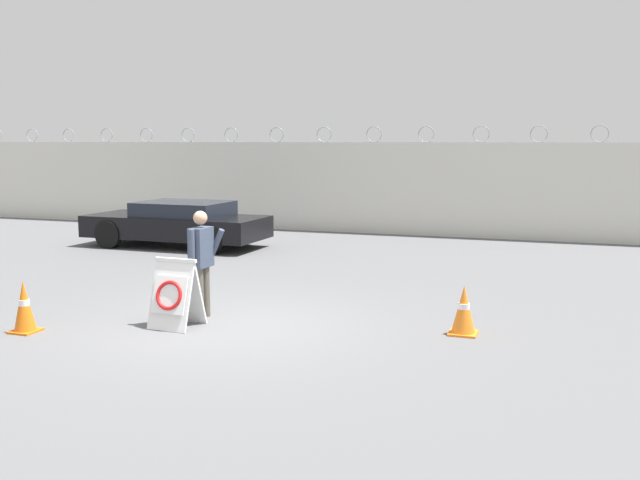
{
  "coord_description": "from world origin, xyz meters",
  "views": [
    {
      "loc": [
        4.64,
        -9.11,
        2.71
      ],
      "look_at": [
        0.68,
        2.23,
        1.03
      ],
      "focal_mm": 40.0,
      "sensor_mm": 36.0,
      "label": 1
    }
  ],
  "objects_px": {
    "parked_car_front_coupe": "(178,223)",
    "security_guard": "(201,259)",
    "traffic_cone_mid": "(24,307)",
    "traffic_cone_near": "(464,310)",
    "barricade_sign": "(175,293)"
  },
  "relations": [
    {
      "from": "traffic_cone_near",
      "to": "parked_car_front_coupe",
      "type": "height_order",
      "value": "parked_car_front_coupe"
    },
    {
      "from": "barricade_sign",
      "to": "traffic_cone_near",
      "type": "xyz_separation_m",
      "value": [
        4.03,
        1.0,
        -0.16
      ]
    },
    {
      "from": "security_guard",
      "to": "parked_car_front_coupe",
      "type": "bearing_deg",
      "value": 35.87
    },
    {
      "from": "parked_car_front_coupe",
      "to": "barricade_sign",
      "type": "bearing_deg",
      "value": 121.25
    },
    {
      "from": "barricade_sign",
      "to": "traffic_cone_near",
      "type": "bearing_deg",
      "value": 16.26
    },
    {
      "from": "barricade_sign",
      "to": "security_guard",
      "type": "bearing_deg",
      "value": 83.98
    },
    {
      "from": "traffic_cone_mid",
      "to": "parked_car_front_coupe",
      "type": "height_order",
      "value": "parked_car_front_coupe"
    },
    {
      "from": "traffic_cone_mid",
      "to": "security_guard",
      "type": "bearing_deg",
      "value": 38.84
    },
    {
      "from": "traffic_cone_mid",
      "to": "parked_car_front_coupe",
      "type": "xyz_separation_m",
      "value": [
        -2.21,
        8.0,
        0.24
      ]
    },
    {
      "from": "parked_car_front_coupe",
      "to": "security_guard",
      "type": "bearing_deg",
      "value": 124.29
    },
    {
      "from": "security_guard",
      "to": "traffic_cone_near",
      "type": "relative_size",
      "value": 2.36
    },
    {
      "from": "parked_car_front_coupe",
      "to": "traffic_cone_mid",
      "type": "bearing_deg",
      "value": 106.57
    },
    {
      "from": "traffic_cone_near",
      "to": "parked_car_front_coupe",
      "type": "relative_size",
      "value": 0.15
    },
    {
      "from": "traffic_cone_near",
      "to": "parked_car_front_coupe",
      "type": "bearing_deg",
      "value": 143.32
    },
    {
      "from": "barricade_sign",
      "to": "traffic_cone_mid",
      "type": "bearing_deg",
      "value": -151.01
    }
  ]
}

